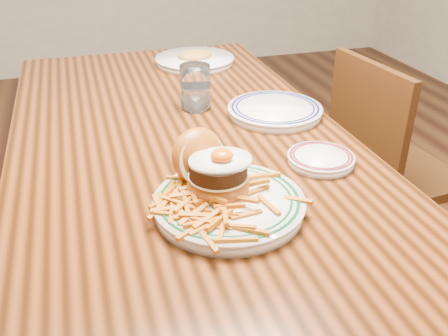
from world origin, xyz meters
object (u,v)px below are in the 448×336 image
object	(u,v)px
chair_right	(385,166)
side_plate	(321,158)
main_plate	(224,190)
table	(181,163)

from	to	relation	value
chair_right	side_plate	size ratio (longest dim) A/B	5.13
chair_right	main_plate	size ratio (longest dim) A/B	2.64
table	chair_right	distance (m)	0.81
main_plate	side_plate	world-z (taller)	main_plate
table	main_plate	xyz separation A→B (m)	(0.01, -0.37, 0.13)
main_plate	side_plate	xyz separation A→B (m)	(0.27, 0.11, -0.03)
chair_right	side_plate	xyz separation A→B (m)	(-0.49, -0.42, 0.32)
main_plate	side_plate	bearing A→B (deg)	3.97
chair_right	table	bearing A→B (deg)	6.35
chair_right	side_plate	world-z (taller)	chair_right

